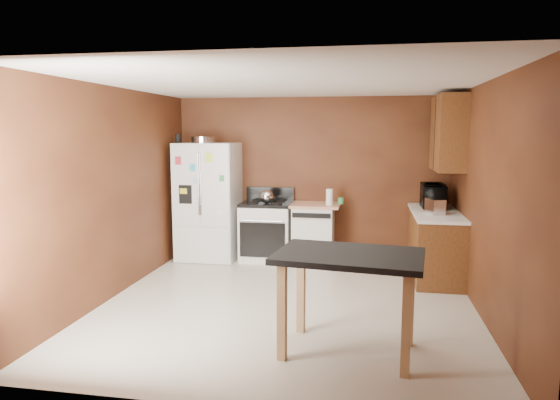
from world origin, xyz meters
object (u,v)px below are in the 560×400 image
(roasting_pan, at_px, (204,140))
(paper_towel, at_px, (329,197))
(pen_cup, at_px, (178,139))
(island, at_px, (349,268))
(microwave, at_px, (433,197))
(toaster, at_px, (435,206))
(kettle, at_px, (267,197))
(green_canister, at_px, (341,201))
(gas_range, at_px, (267,230))
(refrigerator, at_px, (208,201))
(dishwasher, at_px, (313,232))

(roasting_pan, relative_size, paper_towel, 1.62)
(pen_cup, relative_size, island, 0.09)
(microwave, bearing_deg, paper_towel, 85.74)
(toaster, bearing_deg, kettle, 147.32)
(pen_cup, xyz_separation_m, toaster, (3.73, -0.53, -0.87))
(green_canister, height_order, gas_range, gas_range)
(pen_cup, xyz_separation_m, green_canister, (2.46, 0.25, -0.93))
(kettle, relative_size, island, 0.15)
(paper_towel, bearing_deg, green_canister, 41.45)
(green_canister, relative_size, refrigerator, 0.05)
(pen_cup, height_order, kettle, pen_cup)
(gas_range, xyz_separation_m, dishwasher, (0.72, 0.02, -0.01))
(roasting_pan, bearing_deg, refrigerator, -23.02)
(green_canister, distance_m, gas_range, 1.22)
(kettle, height_order, toaster, kettle)
(pen_cup, relative_size, refrigerator, 0.07)
(pen_cup, height_order, dishwasher, pen_cup)
(paper_towel, relative_size, dishwasher, 0.27)
(kettle, bearing_deg, microwave, -0.58)
(gas_range, bearing_deg, kettle, -77.72)
(paper_towel, xyz_separation_m, green_canister, (0.16, 0.14, -0.07))
(pen_cup, relative_size, green_canister, 1.33)
(roasting_pan, height_order, green_canister, roasting_pan)
(toaster, bearing_deg, microwave, 66.55)
(kettle, bearing_deg, roasting_pan, 174.86)
(pen_cup, height_order, microwave, pen_cup)
(roasting_pan, bearing_deg, dishwasher, 1.95)
(kettle, relative_size, refrigerator, 0.11)
(pen_cup, height_order, paper_towel, pen_cup)
(kettle, bearing_deg, pen_cup, -178.06)
(paper_towel, xyz_separation_m, refrigerator, (-1.87, 0.00, -0.11))
(green_canister, bearing_deg, gas_range, -175.98)
(gas_range, height_order, island, gas_range)
(green_canister, distance_m, dishwasher, 0.63)
(paper_towel, relative_size, microwave, 0.43)
(toaster, distance_m, refrigerator, 3.37)
(toaster, distance_m, microwave, 0.55)
(paper_towel, xyz_separation_m, dishwasher, (-0.24, 0.09, -0.56))
(pen_cup, bearing_deg, island, -47.13)
(pen_cup, distance_m, refrigerator, 1.06)
(kettle, bearing_deg, dishwasher, 12.04)
(gas_range, bearing_deg, dishwasher, 1.94)
(green_canister, relative_size, toaster, 0.36)
(pen_cup, xyz_separation_m, gas_range, (1.34, 0.17, -1.40))
(microwave, relative_size, refrigerator, 0.31)
(toaster, xyz_separation_m, microwave, (0.04, 0.55, 0.06))
(pen_cup, height_order, island, pen_cup)
(refrigerator, relative_size, island, 1.32)
(pen_cup, xyz_separation_m, dishwasher, (2.06, 0.19, -1.41))
(pen_cup, relative_size, dishwasher, 0.15)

